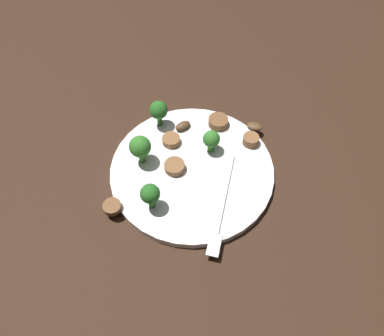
{
  "coord_description": "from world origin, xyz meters",
  "views": [
    {
      "loc": [
        0.33,
        0.06,
        0.5
      ],
      "look_at": [
        0.0,
        0.0,
        0.01
      ],
      "focal_mm": 33.81,
      "sensor_mm": 36.0,
      "label": 1
    }
  ],
  "objects_px": {
    "mushroom_0": "(183,126)",
    "mushroom_1": "(255,126)",
    "fork": "(222,209)",
    "broccoli_floret_1": "(211,140)",
    "sausage_slice_2": "(218,122)",
    "plate": "(192,170)",
    "broccoli_floret_0": "(141,146)",
    "sausage_slice_4": "(112,207)",
    "sausage_slice_0": "(251,140)",
    "broccoli_floret_2": "(159,111)",
    "broccoli_floret_3": "(150,194)",
    "sausage_slice_1": "(175,167)",
    "sausage_slice_3": "(171,140)"
  },
  "relations": [
    {
      "from": "broccoli_floret_3",
      "to": "sausage_slice_3",
      "type": "bearing_deg",
      "value": 179.42
    },
    {
      "from": "broccoli_floret_0",
      "to": "sausage_slice_1",
      "type": "distance_m",
      "value": 0.06
    },
    {
      "from": "mushroom_0",
      "to": "fork",
      "type": "bearing_deg",
      "value": 31.25
    },
    {
      "from": "sausage_slice_3",
      "to": "broccoli_floret_0",
      "type": "bearing_deg",
      "value": -41.26
    },
    {
      "from": "sausage_slice_1",
      "to": "sausage_slice_3",
      "type": "distance_m",
      "value": 0.06
    },
    {
      "from": "fork",
      "to": "mushroom_1",
      "type": "xyz_separation_m",
      "value": [
        -0.17,
        0.03,
        0.0
      ]
    },
    {
      "from": "plate",
      "to": "broccoli_floret_0",
      "type": "height_order",
      "value": "broccoli_floret_0"
    },
    {
      "from": "broccoli_floret_2",
      "to": "broccoli_floret_3",
      "type": "height_order",
      "value": "broccoli_floret_2"
    },
    {
      "from": "sausage_slice_0",
      "to": "sausage_slice_2",
      "type": "relative_size",
      "value": 0.78
    },
    {
      "from": "broccoli_floret_3",
      "to": "mushroom_1",
      "type": "bearing_deg",
      "value": 143.21
    },
    {
      "from": "broccoli_floret_1",
      "to": "sausage_slice_2",
      "type": "distance_m",
      "value": 0.06
    },
    {
      "from": "mushroom_0",
      "to": "broccoli_floret_2",
      "type": "bearing_deg",
      "value": -92.22
    },
    {
      "from": "sausage_slice_2",
      "to": "mushroom_1",
      "type": "xyz_separation_m",
      "value": [
        -0.0,
        0.06,
        -0.0
      ]
    },
    {
      "from": "sausage_slice_2",
      "to": "sausage_slice_4",
      "type": "distance_m",
      "value": 0.24
    },
    {
      "from": "broccoli_floret_0",
      "to": "sausage_slice_1",
      "type": "relative_size",
      "value": 1.63
    },
    {
      "from": "broccoli_floret_1",
      "to": "broccoli_floret_3",
      "type": "xyz_separation_m",
      "value": [
        0.12,
        -0.07,
        0.01
      ]
    },
    {
      "from": "fork",
      "to": "broccoli_floret_0",
      "type": "xyz_separation_m",
      "value": [
        -0.07,
        -0.14,
        0.03
      ]
    },
    {
      "from": "sausage_slice_1",
      "to": "sausage_slice_4",
      "type": "relative_size",
      "value": 1.21
    },
    {
      "from": "sausage_slice_4",
      "to": "sausage_slice_0",
      "type": "bearing_deg",
      "value": 130.82
    },
    {
      "from": "fork",
      "to": "sausage_slice_1",
      "type": "relative_size",
      "value": 5.4
    },
    {
      "from": "fork",
      "to": "broccoli_floret_2",
      "type": "relative_size",
      "value": 3.49
    },
    {
      "from": "broccoli_floret_2",
      "to": "mushroom_0",
      "type": "relative_size",
      "value": 1.8
    },
    {
      "from": "plate",
      "to": "broccoli_floret_1",
      "type": "relative_size",
      "value": 6.34
    },
    {
      "from": "broccoli_floret_0",
      "to": "sausage_slice_0",
      "type": "height_order",
      "value": "broccoli_floret_0"
    },
    {
      "from": "plate",
      "to": "mushroom_1",
      "type": "bearing_deg",
      "value": 138.9
    },
    {
      "from": "broccoli_floret_0",
      "to": "mushroom_0",
      "type": "relative_size",
      "value": 1.89
    },
    {
      "from": "broccoli_floret_1",
      "to": "sausage_slice_3",
      "type": "distance_m",
      "value": 0.07
    },
    {
      "from": "mushroom_1",
      "to": "sausage_slice_0",
      "type": "bearing_deg",
      "value": -6.37
    },
    {
      "from": "fork",
      "to": "broccoli_floret_1",
      "type": "distance_m",
      "value": 0.12
    },
    {
      "from": "fork",
      "to": "broccoli_floret_0",
      "type": "relative_size",
      "value": 3.32
    },
    {
      "from": "mushroom_0",
      "to": "plate",
      "type": "bearing_deg",
      "value": 21.48
    },
    {
      "from": "broccoli_floret_0",
      "to": "sausage_slice_2",
      "type": "bearing_deg",
      "value": 131.78
    },
    {
      "from": "sausage_slice_3",
      "to": "sausage_slice_4",
      "type": "xyz_separation_m",
      "value": [
        0.14,
        -0.06,
        -0.0
      ]
    },
    {
      "from": "broccoli_floret_3",
      "to": "sausage_slice_0",
      "type": "distance_m",
      "value": 0.2
    },
    {
      "from": "plate",
      "to": "sausage_slice_2",
      "type": "distance_m",
      "value": 0.11
    },
    {
      "from": "sausage_slice_1",
      "to": "mushroom_0",
      "type": "relative_size",
      "value": 1.16
    },
    {
      "from": "broccoli_floret_3",
      "to": "plate",
      "type": "bearing_deg",
      "value": 149.76
    },
    {
      "from": "broccoli_floret_1",
      "to": "broccoli_floret_2",
      "type": "height_order",
      "value": "broccoli_floret_2"
    },
    {
      "from": "fork",
      "to": "mushroom_0",
      "type": "height_order",
      "value": "mushroom_0"
    },
    {
      "from": "plate",
      "to": "sausage_slice_4",
      "type": "bearing_deg",
      "value": -47.39
    },
    {
      "from": "fork",
      "to": "mushroom_0",
      "type": "relative_size",
      "value": 6.27
    },
    {
      "from": "sausage_slice_1",
      "to": "broccoli_floret_0",
      "type": "bearing_deg",
      "value": -99.67
    },
    {
      "from": "sausage_slice_4",
      "to": "mushroom_1",
      "type": "bearing_deg",
      "value": 135.74
    },
    {
      "from": "broccoli_floret_3",
      "to": "sausage_slice_2",
      "type": "distance_m",
      "value": 0.2
    },
    {
      "from": "mushroom_0",
      "to": "mushroom_1",
      "type": "relative_size",
      "value": 1.05
    },
    {
      "from": "broccoli_floret_3",
      "to": "sausage_slice_1",
      "type": "relative_size",
      "value": 1.5
    },
    {
      "from": "broccoli_floret_2",
      "to": "mushroom_0",
      "type": "xyz_separation_m",
      "value": [
        0.0,
        0.04,
        -0.03
      ]
    },
    {
      "from": "sausage_slice_3",
      "to": "broccoli_floret_2",
      "type": "bearing_deg",
      "value": -142.13
    },
    {
      "from": "plate",
      "to": "sausage_slice_3",
      "type": "distance_m",
      "value": 0.07
    },
    {
      "from": "sausage_slice_0",
      "to": "mushroom_1",
      "type": "xyz_separation_m",
      "value": [
        -0.04,
        0.0,
        -0.0
      ]
    }
  ]
}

